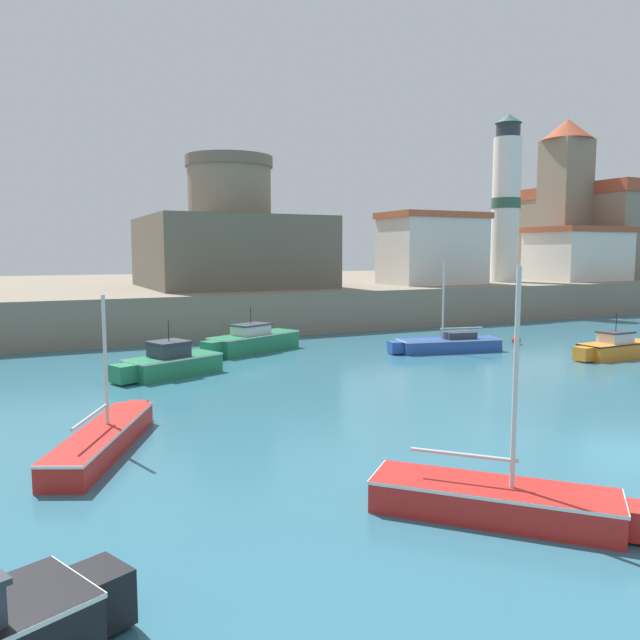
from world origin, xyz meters
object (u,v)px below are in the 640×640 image
Objects in this scene: sailboat_blue_3 at (448,344)px; mooring_buoy at (516,340)px; lighthouse at (506,201)px; motorboat_orange_1 at (616,348)px; sailboat_red_5 at (500,500)px; harbor_shed_near_wharf at (432,248)px; fortress at (230,243)px; motorboat_green_4 at (252,341)px; church at (584,226)px; harbor_shed_mid_row at (577,254)px; motorboat_green_6 at (169,363)px; sailboat_red_2 at (104,438)px.

sailboat_blue_3 reaches higher than mooring_buoy.
motorboat_orange_1 is at bearing -118.52° from lighthouse.
harbor_shed_near_wharf is (21.92, 32.84, 5.26)m from sailboat_red_5.
mooring_buoy is at bearing -58.05° from fortress.
motorboat_green_4 is (-9.52, 4.49, 0.16)m from sailboat_blue_3.
church is at bearing 17.84° from lighthouse.
sailboat_blue_3 is 10.53m from motorboat_green_4.
motorboat_orange_1 is 5.85m from mooring_buoy.
motorboat_green_4 is at bearing -151.00° from harbor_shed_near_wharf.
motorboat_orange_1 is 37.60m from church.
sailboat_red_5 is at bearing -99.25° from fortress.
harbor_shed_near_wharf is at bearing -177.04° from lighthouse.
harbor_shed_near_wharf is at bearing 80.70° from motorboat_orange_1.
lighthouse is at bearing -162.16° from church.
sailboat_blue_3 reaches higher than motorboat_green_4.
church is at bearing 31.91° from sailboat_blue_3.
mooring_buoy is at bearing -107.30° from harbor_shed_near_wharf.
sailboat_blue_3 is 39.45m from church.
fortress reaches higher than harbor_shed_mid_row.
church is at bearing 12.84° from harbor_shed_near_wharf.
church reaches higher than harbor_shed_near_wharf.
motorboat_orange_1 is at bearing -13.47° from motorboat_green_6.
sailboat_blue_3 is at bearing 27.37° from sailboat_red_2.
harbor_shed_mid_row is at bearing 46.09° from motorboat_orange_1.
harbor_shed_near_wharf reaches higher than sailboat_red_5.
sailboat_red_2 reaches higher than motorboat_green_4.
fortress is at bearing 167.63° from harbor_shed_near_wharf.
motorboat_green_4 is (9.22, 14.19, 0.22)m from sailboat_red_2.
motorboat_green_4 is at bearing -159.35° from church.
sailboat_red_5 is at bearing -49.91° from sailboat_red_2.
harbor_shed_mid_row is at bearing -1.34° from harbor_shed_near_wharf.
church is 23.73m from harbor_shed_near_wharf.
harbor_shed_near_wharf reaches higher than harbor_shed_mid_row.
church reaches higher than lighthouse.
sailboat_red_2 is at bearing -157.06° from mooring_buoy.
lighthouse is (11.35, 20.89, 9.23)m from motorboat_orange_1.
motorboat_orange_1 is 25.51m from lighthouse.
sailboat_red_2 is at bearing -123.02° from motorboat_green_4.
sailboat_blue_3 is 25.48m from lighthouse.
sailboat_red_2 is 0.73× the size of harbor_shed_mid_row.
mooring_buoy is (20.17, 0.58, -0.31)m from motorboat_green_6.
sailboat_red_2 is at bearing -145.30° from lighthouse.
motorboat_orange_1 reaches higher than mooring_buoy.
motorboat_orange_1 is at bearing -31.34° from motorboat_green_4.
lighthouse reaches higher than sailboat_red_2.
sailboat_red_2 is 1.01× the size of motorboat_green_4.
harbor_shed_mid_row is at bearing 34.95° from mooring_buoy.
lighthouse reaches higher than harbor_shed_near_wharf.
sailboat_blue_3 is at bearing 0.51° from motorboat_green_6.
motorboat_green_6 is 29.58m from harbor_shed_near_wharf.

